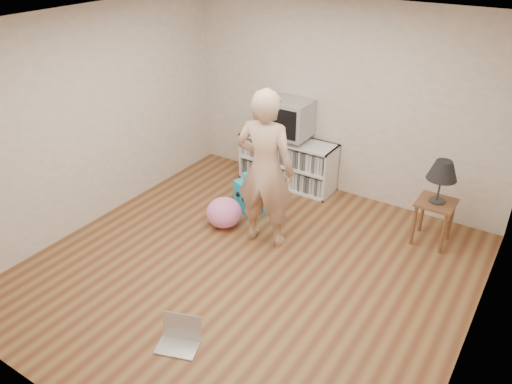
{
  "coord_description": "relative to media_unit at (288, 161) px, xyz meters",
  "views": [
    {
      "loc": [
        2.47,
        -3.66,
        3.41
      ],
      "look_at": [
        -0.16,
        0.4,
        0.75
      ],
      "focal_mm": 35.0,
      "sensor_mm": 36.0,
      "label": 1
    }
  ],
  "objects": [
    {
      "name": "walls",
      "position": [
        0.67,
        -2.04,
        0.95
      ],
      "size": [
        4.52,
        4.52,
        2.6
      ],
      "color": "beige",
      "rests_on": "ground"
    },
    {
      "name": "plush_pink",
      "position": [
        -0.1,
        -1.44,
        -0.16
      ],
      "size": [
        0.46,
        0.46,
        0.38
      ],
      "primitive_type": "ellipsoid",
      "rotation": [
        0.0,
        0.0,
        0.04
      ],
      "color": "#FF81D1",
      "rests_on": "ground"
    },
    {
      "name": "playing_cards",
      "position": [
        0.5,
        -3.15,
        -0.34
      ],
      "size": [
        0.07,
        0.09,
        0.02
      ],
      "primitive_type": "cube",
      "rotation": [
        0.0,
        0.0,
        -0.0
      ],
      "color": "#4356B3",
      "rests_on": "ground"
    },
    {
      "name": "side_table",
      "position": [
        2.18,
        -0.39,
        0.07
      ],
      "size": [
        0.42,
        0.42,
        0.55
      ],
      "color": "brown",
      "rests_on": "ground"
    },
    {
      "name": "table_lamp",
      "position": [
        2.18,
        -0.39,
        0.59
      ],
      "size": [
        0.34,
        0.34,
        0.52
      ],
      "color": "#333333",
      "rests_on": "side_table"
    },
    {
      "name": "person",
      "position": [
        0.5,
        -1.43,
        0.59
      ],
      "size": [
        0.75,
        0.56,
        1.88
      ],
      "primitive_type": "imported",
      "rotation": [
        0.0,
        0.0,
        3.31
      ],
      "color": "tan",
      "rests_on": "ground"
    },
    {
      "name": "plush_blue",
      "position": [
        -0.03,
        -0.91,
        -0.15
      ],
      "size": [
        0.51,
        0.47,
        0.48
      ],
      "rotation": [
        0.0,
        0.0,
        -0.41
      ],
      "color": "#1DABDE",
      "rests_on": "ground"
    },
    {
      "name": "laptop",
      "position": [
        0.73,
        -3.27,
        -0.28
      ],
      "size": [
        0.45,
        0.4,
        0.26
      ],
      "rotation": [
        0.0,
        0.0,
        0.34
      ],
      "color": "silver",
      "rests_on": "ground"
    },
    {
      "name": "ceiling",
      "position": [
        0.67,
        -2.04,
        2.25
      ],
      "size": [
        4.5,
        4.5,
        0.01
      ],
      "primitive_type": "cube",
      "color": "white",
      "rests_on": "walls"
    },
    {
      "name": "ground",
      "position": [
        0.67,
        -2.04,
        -0.35
      ],
      "size": [
        4.5,
        4.5,
        0.0
      ],
      "primitive_type": "plane",
      "color": "brown",
      "rests_on": "ground"
    },
    {
      "name": "crt_tv",
      "position": [
        0.0,
        -0.02,
        0.67
      ],
      "size": [
        0.6,
        0.53,
        0.5
      ],
      "color": "#9A9A9F",
      "rests_on": "dvd_deck"
    },
    {
      "name": "dvd_deck",
      "position": [
        0.0,
        -0.02,
        0.39
      ],
      "size": [
        0.45,
        0.35,
        0.07
      ],
      "primitive_type": "cube",
      "color": "gray",
      "rests_on": "media_unit"
    },
    {
      "name": "media_unit",
      "position": [
        0.0,
        0.0,
        0.0
      ],
      "size": [
        1.4,
        0.45,
        0.7
      ],
      "color": "white",
      "rests_on": "ground"
    }
  ]
}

